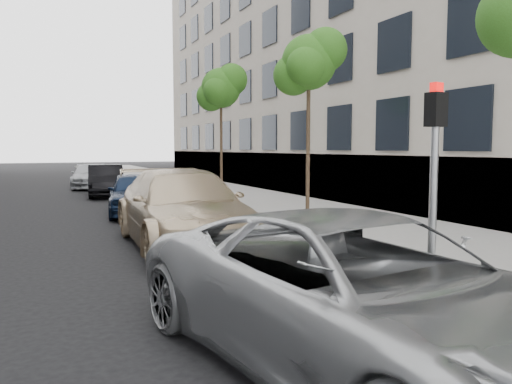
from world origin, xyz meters
TOP-DOWN VIEW (x-y plane):
  - sidewalk at (4.30, 24.00)m, footprint 6.40×72.00m
  - curb at (1.18, 24.00)m, footprint 0.15×72.00m
  - tree_mid at (3.23, 8.00)m, footprint 1.72×1.52m
  - tree_far at (3.23, 14.50)m, footprint 1.79×1.59m
  - signal_pole at (1.38, 1.66)m, footprint 0.27×0.22m
  - minivan at (-0.30, 0.84)m, footprint 3.45×6.01m
  - suv at (-0.17, 7.68)m, footprint 2.62×6.07m
  - sedan_blue at (-0.16, 13.83)m, footprint 2.30×4.43m
  - sedan_black at (-0.22, 20.91)m, footprint 1.96×4.54m
  - sedan_rear at (-0.44, 26.02)m, footprint 2.45×4.82m

SIDE VIEW (x-z plane):
  - sidewalk at x=4.30m, z-range 0.00..0.14m
  - curb at x=1.18m, z-range 0.00..0.14m
  - sedan_rear at x=-0.44m, z-range 0.00..1.34m
  - sedan_blue at x=-0.16m, z-range 0.00..1.44m
  - sedan_black at x=-0.22m, z-range 0.00..1.45m
  - minivan at x=-0.30m, z-range 0.00..1.58m
  - suv at x=-0.17m, z-range 0.00..1.74m
  - signal_pole at x=1.38m, z-range 0.51..3.41m
  - tree_mid at x=3.23m, z-range 1.83..6.93m
  - tree_far at x=3.23m, z-range 1.85..7.06m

